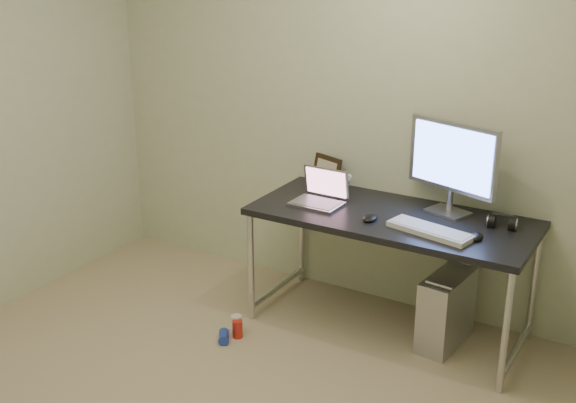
# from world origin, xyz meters

# --- Properties ---
(wall_back) EXTENTS (3.50, 0.02, 2.50)m
(wall_back) POSITION_xyz_m (0.00, 1.75, 1.25)
(wall_back) COLOR beige
(wall_back) RESTS_ON ground
(desk) EXTENTS (1.65, 0.72, 0.75)m
(desk) POSITION_xyz_m (0.53, 1.39, 0.67)
(desk) COLOR black
(desk) RESTS_ON ground
(tower_computer) EXTENTS (0.23, 0.44, 0.47)m
(tower_computer) POSITION_xyz_m (0.90, 1.39, 0.22)
(tower_computer) COLOR silver
(tower_computer) RESTS_ON ground
(cable_a) EXTENTS (0.01, 0.16, 0.69)m
(cable_a) POSITION_xyz_m (0.85, 1.70, 0.40)
(cable_a) COLOR black
(cable_a) RESTS_ON ground
(cable_b) EXTENTS (0.02, 0.11, 0.71)m
(cable_b) POSITION_xyz_m (0.94, 1.68, 0.38)
(cable_b) COLOR black
(cable_b) RESTS_ON ground
(can_red) EXTENTS (0.06, 0.06, 0.11)m
(can_red) POSITION_xyz_m (-0.20, 0.83, 0.06)
(can_red) COLOR red
(can_red) RESTS_ON ground
(can_white) EXTENTS (0.07, 0.07, 0.12)m
(can_white) POSITION_xyz_m (-0.23, 0.86, 0.06)
(can_white) COLOR white
(can_white) RESTS_ON ground
(can_blue) EXTENTS (0.11, 0.13, 0.06)m
(can_blue) POSITION_xyz_m (-0.24, 0.75, 0.03)
(can_blue) COLOR #233DB7
(can_blue) RESTS_ON ground
(laptop) EXTENTS (0.31, 0.25, 0.21)m
(laptop) POSITION_xyz_m (0.07, 1.36, 0.80)
(laptop) COLOR #A1A0A7
(laptop) RESTS_ON desk
(monitor) EXTENTS (0.57, 0.23, 0.55)m
(monitor) POSITION_xyz_m (0.80, 1.58, 1.07)
(monitor) COLOR #A1A0A7
(monitor) RESTS_ON desk
(keyboard) EXTENTS (0.50, 0.25, 0.03)m
(keyboard) POSITION_xyz_m (0.82, 1.23, 0.76)
(keyboard) COLOR silver
(keyboard) RESTS_ON desk
(mouse_right) EXTENTS (0.09, 0.13, 0.04)m
(mouse_right) POSITION_xyz_m (1.06, 1.29, 0.77)
(mouse_right) COLOR black
(mouse_right) RESTS_ON desk
(mouse_left) EXTENTS (0.08, 0.13, 0.04)m
(mouse_left) POSITION_xyz_m (0.46, 1.25, 0.77)
(mouse_left) COLOR black
(mouse_left) RESTS_ON desk
(headphones) EXTENTS (0.16, 0.10, 0.10)m
(headphones) POSITION_xyz_m (1.14, 1.52, 0.78)
(headphones) COLOR black
(headphones) RESTS_ON desk
(picture_frame) EXTENTS (0.24, 0.14, 0.19)m
(picture_frame) POSITION_xyz_m (-0.06, 1.70, 0.84)
(picture_frame) COLOR black
(picture_frame) RESTS_ON desk
(webcam) EXTENTS (0.04, 0.03, 0.12)m
(webcam) POSITION_xyz_m (0.13, 1.62, 0.84)
(webcam) COLOR silver
(webcam) RESTS_ON desk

